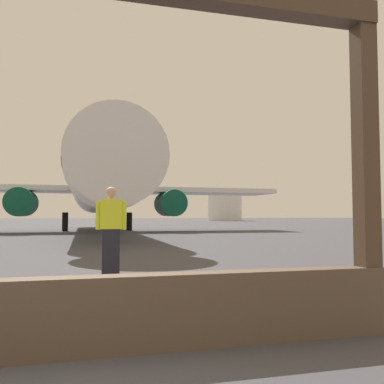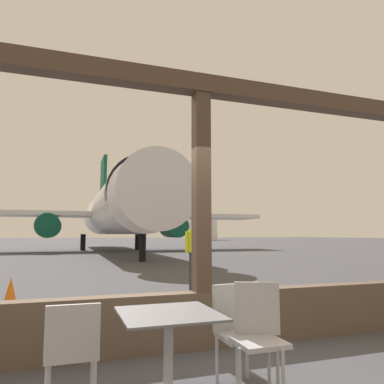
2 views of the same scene
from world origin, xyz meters
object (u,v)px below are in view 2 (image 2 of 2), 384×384
object	(u,v)px
cafe_chair_window_right	(258,329)
traffic_cone	(10,298)
cafe_chair_window_left	(72,347)
ground_crew_worker	(197,254)
airplane	(116,210)
cafe_chair_aisle_left	(237,325)
fuel_storage_tank	(203,227)
dining_table	(168,351)

from	to	relation	value
cafe_chair_window_right	traffic_cone	size ratio (longest dim) A/B	1.45
cafe_chair_window_left	cafe_chair_window_right	distance (m)	1.54
cafe_chair_window_right	traffic_cone	xyz separation A→B (m)	(-2.50, 4.07, -0.26)
ground_crew_worker	traffic_cone	xyz separation A→B (m)	(-3.92, -1.53, -0.59)
cafe_chair_window_left	traffic_cone	bearing A→B (deg)	103.85
cafe_chair_window_left	airplane	distance (m)	27.26
airplane	cafe_chair_aisle_left	bearing A→B (deg)	-94.43
traffic_cone	fuel_storage_tank	xyz separation A→B (m)	(32.59, 77.69, 2.81)
cafe_chair_aisle_left	traffic_cone	distance (m)	4.48
cafe_chair_aisle_left	airplane	world-z (taller)	airplane
dining_table	traffic_cone	distance (m)	4.34
traffic_cone	airplane	bearing A→B (deg)	78.87
cafe_chair_window_left	airplane	xyz separation A→B (m)	(3.56, 26.87, 2.83)
cafe_chair_window_left	cafe_chair_window_right	world-z (taller)	cafe_chair_window_right
traffic_cone	fuel_storage_tank	world-z (taller)	fuel_storage_tank
cafe_chair_window_left	fuel_storage_tank	distance (m)	87.55
ground_crew_worker	traffic_cone	distance (m)	4.25
cafe_chair_window_left	fuel_storage_tank	bearing A→B (deg)	68.81
dining_table	ground_crew_worker	size ratio (longest dim) A/B	0.46
cafe_chair_window_right	airplane	distance (m)	27.26
dining_table	ground_crew_worker	distance (m)	5.96
cafe_chair_window_right	airplane	size ratio (longest dim) A/B	0.03
fuel_storage_tank	cafe_chair_aisle_left	bearing A→B (deg)	-110.31
cafe_chair_window_right	fuel_storage_tank	size ratio (longest dim) A/B	0.13
cafe_chair_window_right	cafe_chair_aisle_left	world-z (taller)	cafe_chair_window_right
dining_table	cafe_chair_window_right	xyz separation A→B (m)	(0.78, -0.08, 0.13)
cafe_chair_window_right	traffic_cone	distance (m)	4.78
cafe_chair_aisle_left	traffic_cone	world-z (taller)	cafe_chair_aisle_left
dining_table	cafe_chair_aisle_left	distance (m)	0.78
dining_table	airplane	xyz separation A→B (m)	(2.81, 26.96, 2.91)
airplane	cafe_chair_window_left	bearing A→B (deg)	-97.54
cafe_chair_window_right	ground_crew_worker	bearing A→B (deg)	75.77
cafe_chair_window_left	cafe_chair_aisle_left	world-z (taller)	cafe_chair_aisle_left
dining_table	cafe_chair_window_left	bearing A→B (deg)	173.80
ground_crew_worker	dining_table	bearing A→B (deg)	-111.78
airplane	traffic_cone	bearing A→B (deg)	-101.13
dining_table	cafe_chair_window_right	bearing A→B (deg)	-5.99
ground_crew_worker	cafe_chair_window_left	bearing A→B (deg)	-118.52
cafe_chair_window_left	cafe_chair_aisle_left	size ratio (longest dim) A/B	0.95
cafe_chair_window_right	airplane	world-z (taller)	airplane
cafe_chair_window_right	fuel_storage_tank	xyz separation A→B (m)	(30.10, 81.76, 2.55)
cafe_chair_window_right	fuel_storage_tank	distance (m)	87.16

